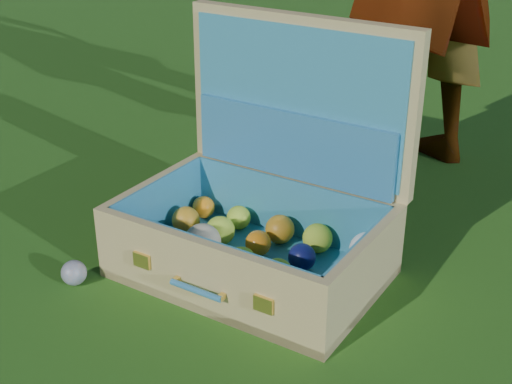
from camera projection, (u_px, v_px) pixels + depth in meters
name	position (u px, v px, depth m)	size (l,w,h in m)	color
ground	(264.00, 274.00, 1.82)	(60.00, 60.00, 0.00)	#215114
stray_ball	(74.00, 273.00, 1.77)	(0.06, 0.06, 0.06)	teal
suitcase	(267.00, 201.00, 1.81)	(0.77, 0.69, 0.62)	tan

